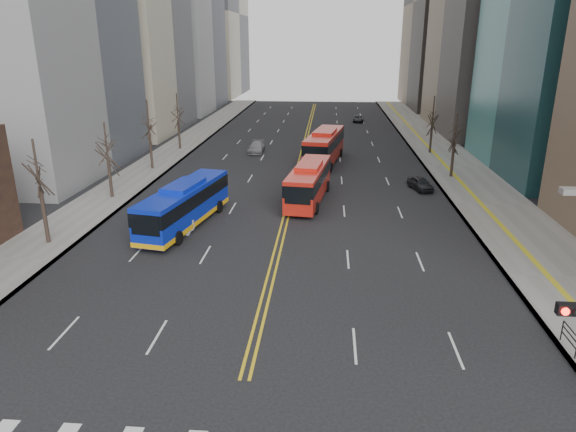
% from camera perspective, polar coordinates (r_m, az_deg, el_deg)
% --- Properties ---
extents(sidewalk_right, '(7.00, 130.00, 0.15)m').
position_cam_1_polar(sidewalk_right, '(60.98, 18.01, 5.30)').
color(sidewalk_right, gray).
rests_on(sidewalk_right, ground).
extents(sidewalk_left, '(5.00, 130.00, 0.15)m').
position_cam_1_polar(sidewalk_left, '(62.48, -14.08, 5.97)').
color(sidewalk_left, gray).
rests_on(sidewalk_left, ground).
extents(centerline, '(0.55, 100.00, 0.01)m').
position_cam_1_polar(centerline, '(69.15, 1.77, 7.67)').
color(centerline, gold).
rests_on(centerline, ground).
extents(street_trees, '(35.20, 47.20, 7.60)m').
position_cam_1_polar(street_trees, '(49.20, -7.86, 8.70)').
color(street_trees, black).
rests_on(street_trees, ground).
extents(blue_bus, '(4.52, 11.82, 3.38)m').
position_cam_1_polar(blue_bus, '(39.47, -11.41, 1.35)').
color(blue_bus, '#0C25BF').
rests_on(blue_bus, ground).
extents(red_bus_near, '(3.78, 10.88, 3.39)m').
position_cam_1_polar(red_bus_near, '(44.82, 2.33, 3.97)').
color(red_bus_near, red).
rests_on(red_bus_near, ground).
extents(red_bus_far, '(4.70, 12.40, 3.82)m').
position_cam_1_polar(red_bus_far, '(59.53, 4.07, 7.88)').
color(red_bus_far, red).
rests_on(red_bus_far, ground).
extents(car_white, '(2.88, 4.43, 1.38)m').
position_cam_1_polar(car_white, '(37.21, -13.12, -1.62)').
color(car_white, silver).
rests_on(car_white, ground).
extents(car_dark_mid, '(2.40, 3.86, 1.22)m').
position_cam_1_polar(car_dark_mid, '(50.29, 14.50, 3.52)').
color(car_dark_mid, black).
rests_on(car_dark_mid, ground).
extents(car_silver, '(1.83, 4.48, 1.30)m').
position_cam_1_polar(car_silver, '(65.62, -3.54, 7.61)').
color(car_silver, gray).
rests_on(car_silver, ground).
extents(car_dark_far, '(2.08, 3.96, 1.06)m').
position_cam_1_polar(car_dark_far, '(92.09, 7.83, 10.64)').
color(car_dark_far, black).
rests_on(car_dark_far, ground).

